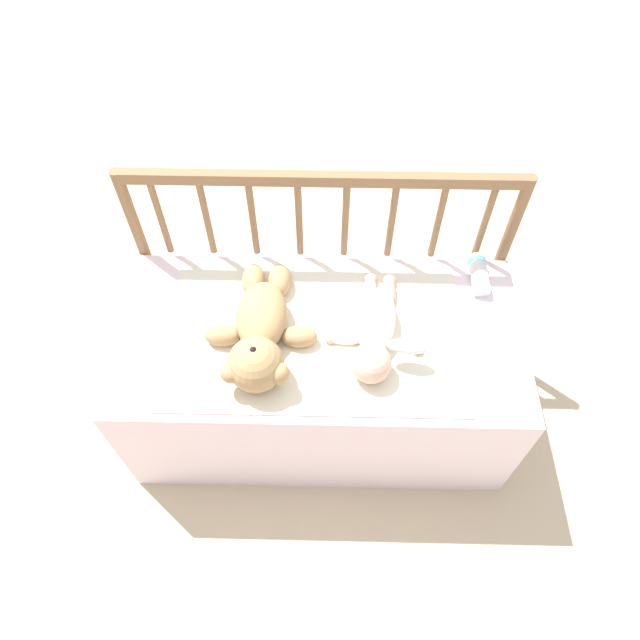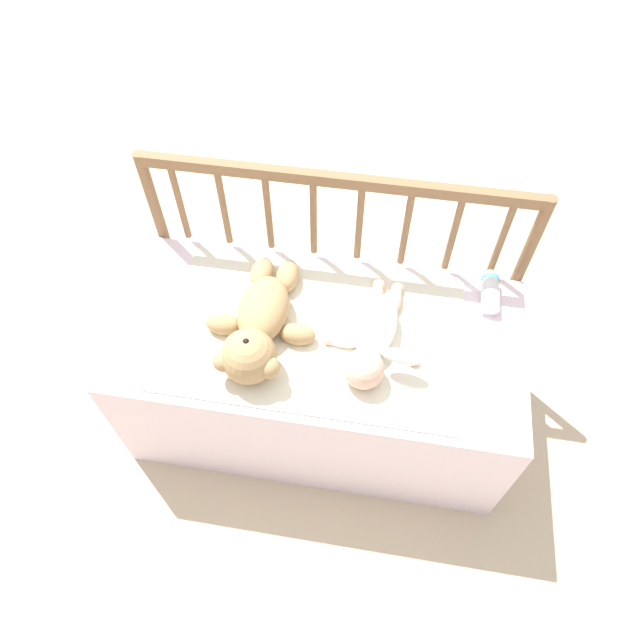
{
  "view_description": "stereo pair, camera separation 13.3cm",
  "coord_description": "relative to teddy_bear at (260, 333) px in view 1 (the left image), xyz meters",
  "views": [
    {
      "loc": [
        0.02,
        -0.95,
        1.9
      ],
      "look_at": [
        0.0,
        0.01,
        0.55
      ],
      "focal_mm": 32.0,
      "sensor_mm": 36.0,
      "label": 1
    },
    {
      "loc": [
        0.15,
        -0.94,
        1.9
      ],
      "look_at": [
        0.0,
        0.01,
        0.55
      ],
      "focal_mm": 32.0,
      "sensor_mm": 36.0,
      "label": 2
    }
  ],
  "objects": [
    {
      "name": "blanket",
      "position": [
        0.15,
        0.05,
        -0.06
      ],
      "size": [
        0.88,
        0.55,
        0.01
      ],
      "color": "silver",
      "rests_on": "crib_mattress"
    },
    {
      "name": "teddy_bear",
      "position": [
        0.0,
        0.0,
        0.0
      ],
      "size": [
        0.33,
        0.47,
        0.16
      ],
      "color": "tan",
      "rests_on": "crib_mattress"
    },
    {
      "name": "ground_plane",
      "position": [
        0.17,
        0.05,
        -0.56
      ],
      "size": [
        12.0,
        12.0,
        0.0
      ],
      "primitive_type": "plane",
      "color": "#C6B293"
    },
    {
      "name": "baby",
      "position": [
        0.33,
        0.03,
        -0.02
      ],
      "size": [
        0.29,
        0.41,
        0.11
      ],
      "color": "white",
      "rests_on": "crib_mattress"
    },
    {
      "name": "baby_bottle",
      "position": [
        0.67,
        0.27,
        -0.04
      ],
      "size": [
        0.06,
        0.16,
        0.06
      ],
      "color": "white",
      "rests_on": "crib_mattress"
    },
    {
      "name": "crib_rail",
      "position": [
        0.17,
        0.37,
        0.03
      ],
      "size": [
        1.22,
        0.04,
        0.83
      ],
      "color": "brown",
      "rests_on": "ground_plane"
    },
    {
      "name": "crib_mattress",
      "position": [
        0.17,
        0.05,
        -0.31
      ],
      "size": [
        1.22,
        0.59,
        0.49
      ],
      "color": "silver",
      "rests_on": "ground_plane"
    }
  ]
}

